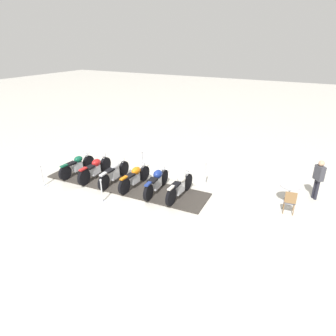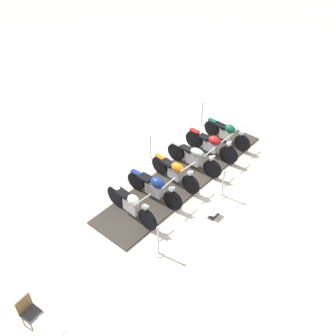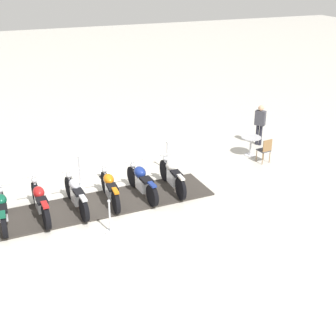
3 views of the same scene
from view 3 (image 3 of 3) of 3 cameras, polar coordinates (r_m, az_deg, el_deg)
name	(u,v)px [view 3 (image 3 of 3)]	position (r m, az deg, el deg)	size (l,w,h in m)	color
ground_plane	(94,207)	(14.66, -8.87, -4.61)	(80.00, 80.00, 0.00)	beige
display_platform	(94,206)	(14.65, -8.87, -4.52)	(7.45, 1.70, 0.05)	#38332D
motorcycle_cream	(172,175)	(15.23, 0.49, -0.87)	(0.66, 2.18, 1.04)	black
motorcycle_navy	(141,181)	(14.87, -3.21, -1.58)	(0.63, 2.20, 0.99)	black
motorcycle_copper	(110,188)	(14.57, -7.04, -2.35)	(0.71, 2.14, 1.01)	black
motorcycle_chrome	(76,194)	(14.34, -11.05, -3.10)	(0.66, 2.28, 1.01)	black
motorcycle_maroon	(40,201)	(14.18, -15.16, -3.87)	(0.71, 2.27, 1.05)	black
motorcycle_forest	(3,209)	(14.11, -19.32, -4.71)	(0.64, 2.14, 0.96)	black
stanchion_left_mid	(110,222)	(13.17, -7.00, -6.46)	(0.33, 0.33, 1.01)	silver
stanchion_right_mid	(80,175)	(15.88, -10.56, -0.89)	(0.31, 0.31, 1.09)	silver
stanchion_right_front	(167,160)	(16.80, -0.08, 1.00)	(0.31, 0.31, 1.10)	silver
info_placard	(105,175)	(16.51, -7.58, -0.80)	(0.41, 0.29, 0.23)	#333338
cafe_table	(251,142)	(18.25, 9.96, 3.16)	(0.75, 0.75, 0.74)	#B7B7BC
cafe_chair_near_table	(265,149)	(17.68, 11.62, 2.24)	(0.45, 0.45, 0.93)	olive
bystander_person	(260,122)	(19.24, 11.02, 5.52)	(0.42, 0.45, 1.65)	#23232D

